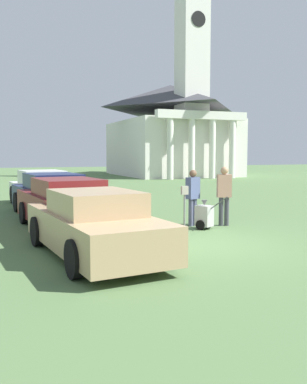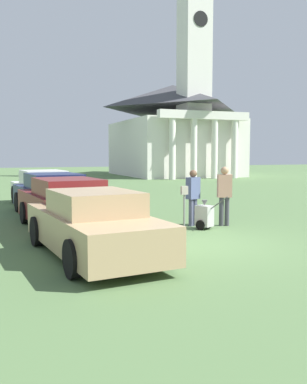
{
  "view_description": "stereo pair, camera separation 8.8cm",
  "coord_description": "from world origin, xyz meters",
  "views": [
    {
      "loc": [
        -4.63,
        -9.13,
        2.18
      ],
      "look_at": [
        -0.31,
        1.99,
        1.1
      ],
      "focal_mm": 40.0,
      "sensor_mm": 36.0,
      "label": 1
    },
    {
      "loc": [
        -4.55,
        -9.16,
        2.18
      ],
      "look_at": [
        -0.31,
        1.99,
        1.1
      ],
      "focal_mm": 40.0,
      "sensor_mm": 36.0,
      "label": 2
    }
  ],
  "objects": [
    {
      "name": "parked_car_white",
      "position": [
        -2.57,
        9.07,
        0.69
      ],
      "size": [
        2.36,
        4.88,
        1.48
      ],
      "rotation": [
        0.0,
        0.0,
        0.11
      ],
      "color": "silver",
      "rests_on": "ground_plane"
    },
    {
      "name": "church",
      "position": [
        12.68,
        30.14,
        5.29
      ],
      "size": [
        10.18,
        13.58,
        23.2
      ],
      "color": "silver",
      "rests_on": "ground_plane"
    },
    {
      "name": "parked_car_navy",
      "position": [
        -2.57,
        5.93,
        0.7
      ],
      "size": [
        2.41,
        5.32,
        1.49
      ],
      "rotation": [
        0.0,
        0.0,
        0.11
      ],
      "color": "#19234C",
      "rests_on": "ground_plane"
    },
    {
      "name": "parked_car_maroon",
      "position": [
        -2.57,
        3.05,
        0.7
      ],
      "size": [
        2.36,
        5.34,
        1.48
      ],
      "rotation": [
        0.0,
        0.0,
        0.11
      ],
      "color": "maroon",
      "rests_on": "ground_plane"
    },
    {
      "name": "parked_car_tan",
      "position": [
        -2.57,
        -0.31,
        0.66
      ],
      "size": [
        2.31,
        4.96,
        1.4
      ],
      "rotation": [
        0.0,
        0.0,
        0.11
      ],
      "color": "tan",
      "rests_on": "ground_plane"
    },
    {
      "name": "person_supervisor",
      "position": [
        1.99,
        2.03,
        1.02
      ],
      "size": [
        0.47,
        0.34,
        1.79
      ],
      "rotation": [
        0.0,
        0.0,
        2.83
      ],
      "color": "#3F3F47",
      "rests_on": "ground_plane"
    },
    {
      "name": "person_worker",
      "position": [
        1.09,
        2.33,
        0.96
      ],
      "size": [
        0.47,
        0.36,
        1.69
      ],
      "rotation": [
        0.0,
        0.0,
        3.53
      ],
      "color": "#515670",
      "rests_on": "ground_plane"
    },
    {
      "name": "equipment_cart",
      "position": [
        1.16,
        1.72,
        0.39
      ],
      "size": [
        0.66,
        0.96,
        1.0
      ],
      "rotation": [
        0.0,
        0.0,
        0.51
      ],
      "color": "#B2B2AD",
      "rests_on": "ground_plane"
    },
    {
      "name": "parking_meter",
      "position": [
        0.11,
        0.84,
        0.93
      ],
      "size": [
        0.18,
        0.09,
        1.34
      ],
      "color": "slate",
      "rests_on": "ground_plane"
    },
    {
      "name": "ground_plane",
      "position": [
        0.0,
        0.0,
        0.0
      ],
      "size": [
        120.0,
        120.0,
        0.0
      ],
      "primitive_type": "plane",
      "color": "#517042"
    }
  ]
}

